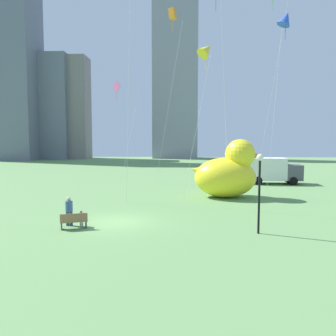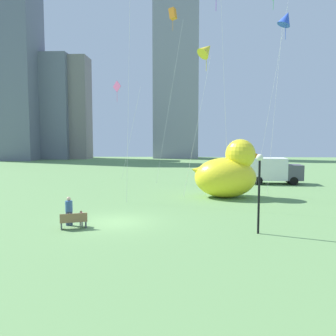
% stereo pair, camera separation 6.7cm
% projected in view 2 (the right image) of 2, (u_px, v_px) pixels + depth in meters
% --- Properties ---
extents(ground_plane, '(140.00, 140.00, 0.00)m').
position_uv_depth(ground_plane, '(116.00, 222.00, 21.27)').
color(ground_plane, '#649053').
extents(park_bench, '(1.55, 0.92, 0.90)m').
position_uv_depth(park_bench, '(74.00, 221.00, 19.64)').
color(park_bench, olive).
rests_on(park_bench, ground).
extents(person_adult, '(0.41, 0.41, 1.69)m').
position_uv_depth(person_adult, '(69.00, 210.00, 20.35)').
color(person_adult, '#38476B').
rests_on(person_adult, ground).
extents(person_child, '(0.22, 0.22, 0.91)m').
position_uv_depth(person_child, '(81.00, 218.00, 20.27)').
color(person_child, silver).
rests_on(person_child, ground).
extents(giant_inflatable_duck, '(6.00, 3.85, 4.97)m').
position_uv_depth(giant_inflatable_duck, '(228.00, 173.00, 29.80)').
color(giant_inflatable_duck, yellow).
rests_on(giant_inflatable_duck, ground).
extents(lamppost, '(0.36, 0.36, 4.26)m').
position_uv_depth(lamppost, '(259.00, 179.00, 18.47)').
color(lamppost, black).
rests_on(lamppost, ground).
extents(box_truck, '(6.09, 2.58, 2.85)m').
position_uv_depth(box_truck, '(272.00, 171.00, 38.60)').
color(box_truck, white).
rests_on(box_truck, ground).
extents(city_skyline, '(52.95, 19.59, 40.01)m').
position_uv_depth(city_skyline, '(58.00, 93.00, 82.94)').
color(city_skyline, '#9E938C').
rests_on(city_skyline, ground).
extents(kite_orange, '(2.96, 2.34, 18.57)m').
position_uv_depth(kite_orange, '(173.00, 16.00, 36.57)').
color(kite_orange, silver).
rests_on(kite_orange, ground).
extents(kite_yellow, '(2.80, 2.74, 12.97)m').
position_uv_depth(kite_yellow, '(206.00, 50.00, 28.39)').
color(kite_yellow, silver).
rests_on(kite_yellow, ground).
extents(kite_pink, '(3.20, 3.07, 11.43)m').
position_uv_depth(kite_pink, '(118.00, 91.00, 39.33)').
color(kite_pink, silver).
rests_on(kite_pink, ground).
extents(kite_blue, '(1.96, 1.82, 15.70)m').
position_uv_depth(kite_blue, '(286.00, 19.00, 29.19)').
color(kite_blue, silver).
rests_on(kite_blue, ground).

